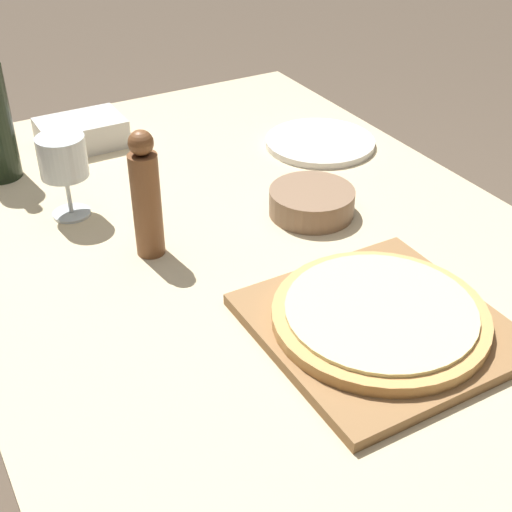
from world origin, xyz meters
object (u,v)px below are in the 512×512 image
Objects in this scene: pepper_mill at (146,197)px; wine_glass at (63,159)px; small_bowl at (312,202)px; pizza at (380,315)px.

pepper_mill reaches higher than wine_glass.
pepper_mill is 1.44× the size of wine_glass.
wine_glass is at bearing 151.20° from small_bowl.
pizza is 1.99× the size of small_bowl.
pizza is 2.01× the size of wine_glass.
pepper_mill is 0.31m from small_bowl.
pepper_mill reaches higher than pizza.
pizza is 0.41m from pepper_mill.
small_bowl is (0.38, -0.21, -0.09)m from wine_glass.
wine_glass is 0.44m from small_bowl.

